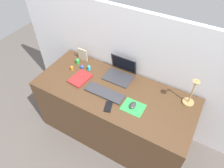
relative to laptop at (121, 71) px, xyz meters
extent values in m
plane|color=#59514C|center=(0.05, -0.25, -0.79)|extent=(6.00, 6.00, 0.00)
cube|color=silver|center=(0.05, 0.14, -0.07)|extent=(2.89, 0.05, 1.46)
cube|color=#4C331E|center=(0.05, -0.25, -0.42)|extent=(1.69, 0.70, 0.74)
cube|color=#333338|center=(0.00, -0.06, -0.05)|extent=(0.30, 0.21, 0.01)
cube|color=#333338|center=(0.00, 0.07, 0.06)|extent=(0.30, 0.05, 0.20)
cube|color=black|center=(0.00, 0.06, 0.06)|extent=(0.27, 0.04, 0.17)
cube|color=#333338|center=(-0.01, -0.32, -0.04)|extent=(0.41, 0.13, 0.02)
cube|color=green|center=(0.32, -0.34, -0.05)|extent=(0.21, 0.17, 0.00)
ellipsoid|color=#333338|center=(0.31, -0.34, -0.03)|extent=(0.06, 0.10, 0.03)
cube|color=black|center=(0.11, -0.46, -0.05)|extent=(0.10, 0.14, 0.01)
cylinder|color=#A5844C|center=(0.76, -0.03, -0.05)|extent=(0.11, 0.11, 0.02)
cylinder|color=#A5844C|center=(0.76, -0.03, 0.11)|extent=(0.01, 0.01, 0.30)
cylinder|color=#A5844C|center=(0.76, -0.06, 0.27)|extent=(0.01, 0.08, 0.08)
cone|color=#A5844C|center=(0.76, -0.10, 0.27)|extent=(0.06, 0.06, 0.05)
cube|color=maroon|center=(-0.35, -0.27, -0.04)|extent=(0.19, 0.25, 0.02)
cube|color=#B2A58C|center=(-0.52, 0.02, 0.02)|extent=(0.12, 0.02, 0.15)
ellipsoid|color=blue|center=(-0.44, -0.12, -0.03)|extent=(0.04, 0.04, 0.04)
cylinder|color=#28B7CC|center=(-0.35, -0.10, -0.04)|extent=(0.03, 0.03, 0.03)
sphere|color=#28B7CC|center=(-0.35, -0.10, -0.01)|extent=(0.03, 0.03, 0.03)
cylinder|color=green|center=(-0.53, -0.07, -0.04)|extent=(0.03, 0.03, 0.03)
sphere|color=green|center=(-0.53, -0.07, 0.00)|extent=(0.04, 0.04, 0.04)
ellipsoid|color=red|center=(-0.36, -0.23, -0.04)|extent=(0.03, 0.03, 0.04)
cylinder|color=orange|center=(-0.52, -0.20, -0.04)|extent=(0.03, 0.03, 0.03)
sphere|color=orange|center=(-0.52, -0.20, -0.01)|extent=(0.03, 0.03, 0.03)
camera|label=1|loc=(0.75, -1.51, 1.48)|focal=32.88mm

